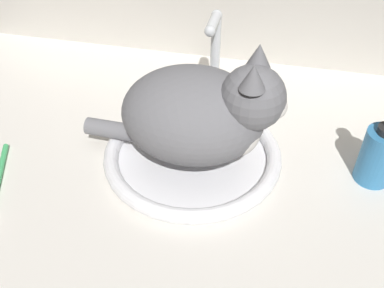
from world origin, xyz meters
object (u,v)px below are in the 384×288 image
Objects in this scene: cat at (202,114)px; faucet at (214,67)px; soap_pump_bottle at (379,154)px; sink_basin at (192,156)px.

faucet is at bearing 94.78° from cat.
soap_pump_bottle is (29.86, 2.58, -5.44)cm from cat.
faucet reaches higher than sink_basin.
soap_pump_bottle is at bearing 4.94° from cat.
soap_pump_bottle is at bearing 4.59° from sink_basin.
sink_basin is at bearing 178.60° from cat.
cat reaches higher than sink_basin.
faucet is (0.00, 21.14, 6.38)cm from sink_basin.
sink_basin is 1.64× the size of faucet.
sink_basin is at bearing -90.00° from faucet.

